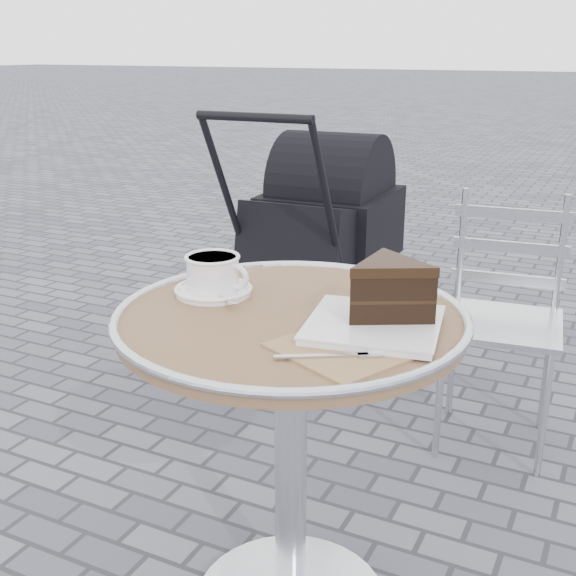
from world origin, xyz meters
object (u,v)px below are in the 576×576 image
at_px(cafe_table, 291,387).
at_px(bistro_chair, 505,291).
at_px(cake_plate_set, 385,298).
at_px(baby_stroller, 321,240).
at_px(cappuccino_set, 214,277).

height_order(cafe_table, bistro_chair, bistro_chair).
distance_m(cafe_table, cake_plate_set, 0.30).
relative_size(cafe_table, cake_plate_set, 1.91).
distance_m(cake_plate_set, baby_stroller, 1.70).
height_order(cafe_table, cappuccino_set, cappuccino_set).
bearing_deg(cake_plate_set, cappuccino_set, 166.23).
height_order(cappuccino_set, baby_stroller, baby_stroller).
bearing_deg(cafe_table, cake_plate_set, 3.74).
relative_size(bistro_chair, baby_stroller, 0.78).
xyz_separation_m(cappuccino_set, bistro_chair, (0.46, 1.00, -0.27)).
distance_m(cafe_table, cappuccino_set, 0.29).
distance_m(bistro_chair, baby_stroller, 0.95).
relative_size(cafe_table, cappuccino_set, 4.18).
relative_size(cappuccino_set, cake_plate_set, 0.46).
bearing_deg(cafe_table, cappuccino_set, 169.30).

